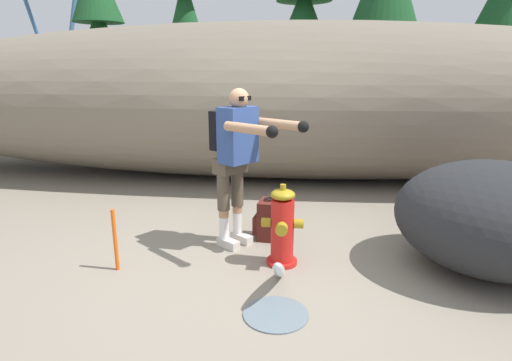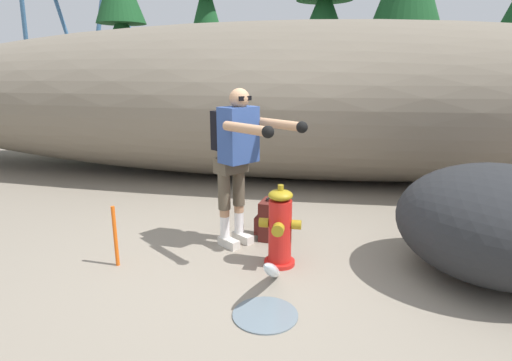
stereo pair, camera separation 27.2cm
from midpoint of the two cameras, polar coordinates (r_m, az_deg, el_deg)
The scene contains 12 objects.
ground_plane at distance 4.24m, azimuth 1.42°, elevation -10.91°, with size 56.00×56.00×0.04m, color gray.
dirt_embankment at distance 7.24m, azimuth 5.75°, elevation 10.75°, with size 16.63×3.20×2.61m, color #756B5B.
fire_hydrant at distance 3.98m, azimuth 5.29°, elevation -6.63°, with size 0.40×0.35×0.80m.
hydrant_water_jet at distance 3.51m, azimuth 4.28°, elevation -13.72°, with size 0.51×1.01×0.53m.
utility_worker at distance 4.20m, azimuth -0.71°, elevation 4.30°, with size 1.01×0.89×1.66m.
spare_backpack at distance 4.63m, azimuth 3.60°, elevation -5.44°, with size 0.31×0.32×0.47m.
boulder_large at distance 4.32m, azimuth 31.87°, elevation -5.02°, with size 1.73×1.59×1.04m, color #262729.
boulder_small at distance 5.47m, azimuth 30.09°, elevation -2.52°, with size 0.94×0.79×0.75m, color #2C252E.
pine_tree_far_left at distance 12.30m, azimuth -17.25°, elevation 18.47°, with size 2.01×2.01×4.80m.
pine_tree_left at distance 13.05m, azimuth -6.23°, elevation 22.17°, with size 1.81×1.81×6.58m.
pine_tree_center at distance 12.09m, azimuth 10.01°, elevation 21.34°, with size 2.32×2.32×5.94m.
survey_stake at distance 4.14m, azimuth -17.00°, elevation -7.38°, with size 0.04×0.04×0.60m, color #E55914.
Camera 2 is at (0.71, -3.75, 1.83)m, focal length 29.09 mm.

